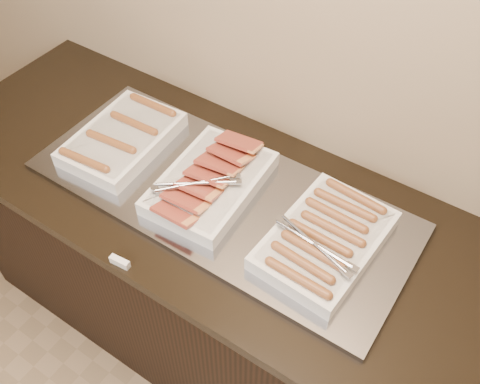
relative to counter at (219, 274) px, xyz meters
name	(u,v)px	position (x,y,z in m)	size (l,w,h in m)	color
counter	(219,274)	(0.00, 0.00, 0.00)	(2.06, 0.76, 0.90)	black
warming_tray	(220,195)	(0.02, 0.00, 0.46)	(1.20, 0.50, 0.02)	gray
dish_left	(123,138)	(-0.37, 0.00, 0.50)	(0.28, 0.40, 0.07)	silver
dish_center	(210,182)	(-0.01, 0.00, 0.50)	(0.29, 0.43, 0.09)	silver
dish_right	(325,239)	(0.38, 0.00, 0.50)	(0.29, 0.41, 0.08)	silver
label_holder	(120,262)	(-0.07, -0.36, 0.46)	(0.06, 0.02, 0.02)	silver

